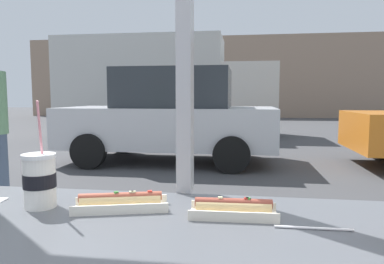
# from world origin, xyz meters

# --- Properties ---
(ground_plane) EXTENTS (60.00, 60.00, 0.00)m
(ground_plane) POSITION_xyz_m (0.00, 8.00, 0.00)
(ground_plane) COLOR #424244
(sidewalk_strip) EXTENTS (16.00, 2.80, 0.13)m
(sidewalk_strip) POSITION_xyz_m (0.00, 1.60, 0.06)
(sidewalk_strip) COLOR gray
(sidewalk_strip) RESTS_ON ground
(building_facade_far) EXTENTS (28.00, 1.20, 5.03)m
(building_facade_far) POSITION_xyz_m (0.00, 21.83, 2.52)
(building_facade_far) COLOR gray
(building_facade_far) RESTS_ON ground
(soda_cup_left) EXTENTS (0.10, 0.10, 0.32)m
(soda_cup_left) POSITION_xyz_m (-0.39, -0.17, 1.06)
(soda_cup_left) COLOR white
(soda_cup_left) RESTS_ON window_counter
(hotdog_tray_near) EXTENTS (0.24, 0.11, 0.05)m
(hotdog_tray_near) POSITION_xyz_m (0.18, -0.17, 1.00)
(hotdog_tray_near) COLOR beige
(hotdog_tray_near) RESTS_ON window_counter
(hotdog_tray_far) EXTENTS (0.29, 0.16, 0.05)m
(hotdog_tray_far) POSITION_xyz_m (-0.15, -0.16, 1.00)
(hotdog_tray_far) COLOR silver
(hotdog_tray_far) RESTS_ON window_counter
(loose_straw) EXTENTS (0.19, 0.01, 0.01)m
(loose_straw) POSITION_xyz_m (0.37, -0.24, 0.98)
(loose_straw) COLOR white
(loose_straw) RESTS_ON window_counter
(parked_car_silver) EXTENTS (4.14, 2.02, 1.84)m
(parked_car_silver) POSITION_xyz_m (-1.24, 5.79, 0.92)
(parked_car_silver) COLOR #BCBCC1
(parked_car_silver) RESTS_ON ground
(box_truck) EXTENTS (7.22, 2.44, 3.25)m
(box_truck) POSITION_xyz_m (-2.61, 10.75, 1.74)
(box_truck) COLOR beige
(box_truck) RESTS_ON ground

